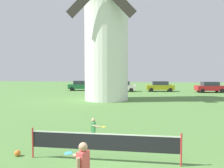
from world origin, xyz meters
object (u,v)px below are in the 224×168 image
windmill (106,28)px  player_near (83,168)px  tennis_net (103,142)px  parked_car_mustard (160,86)px  player_far (94,129)px  parked_car_green (81,85)px  parked_car_red (210,87)px  stray_ball (17,153)px  parked_car_cream (122,86)px

windmill → player_near: 20.71m
tennis_net → parked_car_mustard: 28.58m
player_far → player_near: bearing=-80.5°
parked_car_green → player_near: bearing=-73.8°
player_near → player_far: (-0.74, 4.42, -0.19)m
parked_car_green → parked_car_red: same height
windmill → tennis_net: bearing=-80.4°
tennis_net → player_near: size_ratio=3.65×
stray_ball → parked_car_mustard: parked_car_mustard is taller
player_far → parked_car_green: bearing=107.3°
windmill → parked_car_red: bearing=38.9°
parked_car_cream → parked_car_red: 12.90m
parked_car_cream → parked_car_mustard: 5.87m
player_near → parked_car_red: size_ratio=0.34×
parked_car_cream → parked_car_mustard: bearing=8.1°
player_far → parked_car_red: parked_car_red is taller
parked_car_red → windmill: bearing=-141.1°
tennis_net → parked_car_red: (10.58, 27.68, 0.12)m
tennis_net → player_near: 2.46m
tennis_net → parked_car_cream: bearing=94.8°
tennis_net → parked_car_cream: size_ratio=1.19×
player_near → parked_car_cream: (-2.27, 29.99, -0.00)m
parked_car_green → parked_car_mustard: 12.49m
windmill → parked_car_mustard: 14.85m
stray_ball → parked_car_green: parked_car_green is taller
stray_ball → parked_car_mustard: bearing=76.7°
windmill → tennis_net: 18.50m
windmill → parked_car_cream: (0.52, 10.68, -6.93)m
player_near → parked_car_green: parked_car_green is taller
player_near → player_far: bearing=99.5°
tennis_net → parked_car_mustard: parked_car_mustard is taller
windmill → parked_car_mustard: size_ratio=3.53×
parked_car_green → parked_car_mustard: size_ratio=0.98×
tennis_net → parked_car_cream: 27.64m
parked_car_green → stray_ball: bearing=-78.4°
parked_car_green → player_far: bearing=-72.7°
player_far → parked_car_mustard: parked_car_mustard is taller
player_far → parked_car_red: size_ratio=0.26×
stray_ball → player_near: bearing=-38.2°
player_far → parked_car_green: (-8.22, 26.32, 0.19)m
windmill → stray_ball: (-0.39, -16.81, -7.63)m
parked_car_green → parked_car_cream: (6.68, -0.74, 0.00)m
player_far → stray_ball: player_far is taller
windmill → parked_car_mustard: (6.33, 11.50, -6.93)m
parked_car_mustard → parked_car_green: bearing=-179.6°
stray_ball → parked_car_red: parked_car_red is taller
windmill → player_near: bearing=-81.8°
parked_car_mustard → tennis_net: bearing=-97.0°
stray_ball → player_far: bearing=38.1°
tennis_net → player_far: (-0.78, 1.97, -0.07)m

